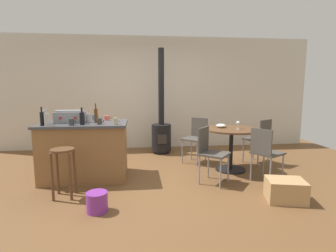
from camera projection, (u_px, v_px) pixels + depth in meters
name	position (u px, v px, depth m)	size (l,w,h in m)	color
ground_plane	(157.00, 177.00, 4.36)	(8.80, 8.80, 0.00)	brown
back_wall	(150.00, 93.00, 6.39)	(8.00, 0.10, 2.70)	beige
kitchen_island	(85.00, 150.00, 4.28)	(1.38, 0.89, 0.92)	olive
wooden_stool	(63.00, 163.00, 3.50)	(0.31, 0.31, 0.68)	brown
dining_table	(231.00, 138.00, 4.65)	(0.98, 0.98, 0.76)	black
folding_chair_near	(196.00, 136.00, 5.17)	(0.57, 0.57, 0.88)	#47423D
folding_chair_far	(210.00, 150.00, 4.05)	(0.56, 0.56, 0.87)	#47423D
folding_chair_left	(265.00, 151.00, 4.04)	(0.55, 0.55, 0.87)	#47423D
folding_chair_right	(260.00, 137.00, 5.06)	(0.55, 0.55, 0.88)	#47423D
wood_stove	(161.00, 129.00, 5.90)	(0.44, 0.45, 2.34)	black
toolbox	(70.00, 117.00, 4.18)	(0.45, 0.25, 0.20)	gray
bottle_0	(42.00, 118.00, 3.85)	(0.06, 0.06, 0.28)	black
bottle_1	(96.00, 115.00, 4.17)	(0.06, 0.06, 0.31)	#603314
bottle_2	(88.00, 118.00, 4.23)	(0.08, 0.08, 0.20)	#B7B2AD
bottle_3	(82.00, 118.00, 3.94)	(0.07, 0.07, 0.26)	black
bottle_4	(45.00, 117.00, 4.04)	(0.07, 0.07, 0.30)	#B7B2AD
bottle_5	(47.00, 119.00, 3.83)	(0.07, 0.07, 0.26)	#B7B2AD
cup_0	(99.00, 121.00, 4.00)	(0.11, 0.07, 0.09)	#383838
cup_1	(94.00, 117.00, 4.51)	(0.12, 0.09, 0.09)	#4C7099
cup_2	(115.00, 121.00, 3.98)	(0.11, 0.07, 0.10)	tan
cup_3	(107.00, 118.00, 4.51)	(0.12, 0.09, 0.08)	#DB6651
cup_4	(71.00, 122.00, 3.90)	(0.11, 0.08, 0.10)	#383838
wine_glass	(238.00, 123.00, 4.53)	(0.07, 0.07, 0.14)	silver
serving_bowl	(221.00, 126.00, 4.73)	(0.18, 0.18, 0.07)	white
cardboard_box	(285.00, 190.00, 3.43)	(0.47, 0.38, 0.29)	tan
plastic_bucket	(97.00, 202.00, 3.13)	(0.25, 0.25, 0.24)	purple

